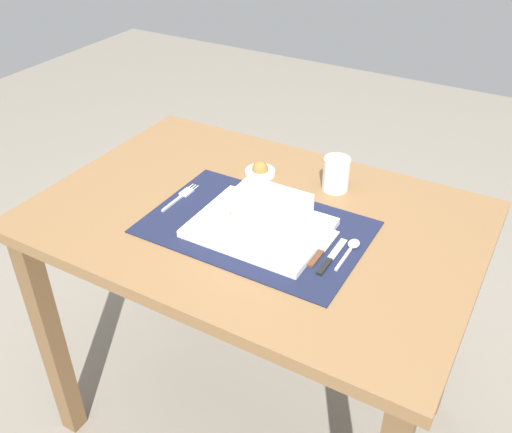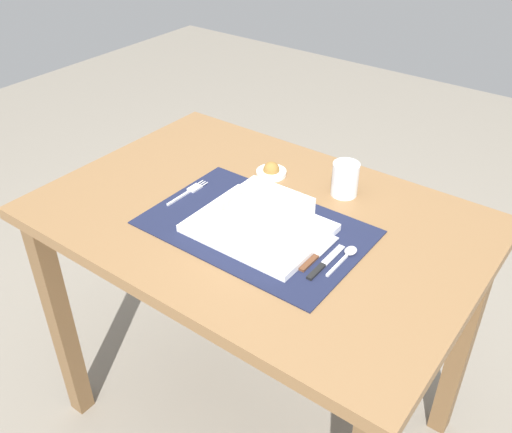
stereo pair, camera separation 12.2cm
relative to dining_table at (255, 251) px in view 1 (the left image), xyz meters
name	(u,v)px [view 1 (the left image)]	position (x,y,z in m)	size (l,w,h in m)	color
ground_plane	(255,414)	(0.00, 0.00, -0.63)	(6.00, 6.00, 0.00)	gray
dining_table	(255,251)	(0.00, 0.00, 0.00)	(1.00, 0.69, 0.73)	brown
placemat	(256,227)	(0.03, -0.05, 0.11)	(0.48, 0.32, 0.00)	#191E38
serving_plate	(260,228)	(0.04, -0.06, 0.12)	(0.28, 0.22, 0.02)	white
porridge_bowl	(262,215)	(0.05, -0.05, 0.15)	(0.17, 0.17, 0.05)	white
fork	(182,195)	(-0.19, -0.03, 0.11)	(0.02, 0.13, 0.00)	silver
spoon	(352,247)	(0.24, -0.02, 0.12)	(0.02, 0.11, 0.01)	silver
butter_knife	(330,259)	(0.22, -0.07, 0.11)	(0.01, 0.13, 0.01)	black
bread_knife	(322,251)	(0.19, -0.06, 0.11)	(0.01, 0.14, 0.01)	#59331E
drinking_glass	(336,176)	(0.11, 0.19, 0.14)	(0.06, 0.06, 0.08)	white
condiment_saucer	(260,171)	(-0.08, 0.16, 0.12)	(0.08, 0.08, 0.04)	white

